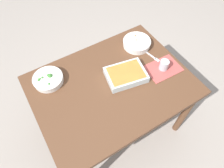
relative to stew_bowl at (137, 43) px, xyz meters
The scene contains 9 objects.
ground_plane 0.90m from the stew_bowl, 149.07° to the right, with size 6.00×6.00×0.00m, color #9E9389.
dining_table 0.48m from the stew_bowl, 149.07° to the right, with size 1.20×0.90×0.74m.
placemat 0.33m from the stew_bowl, 84.85° to the right, with size 0.28×0.20×0.00m, color #B24C47.
stew_bowl is the anchor object (origin of this frame).
broccoli_bowl 0.81m from the stew_bowl, behind, with size 0.23×0.23×0.07m.
baking_dish 0.37m from the stew_bowl, 139.13° to the right, with size 0.34×0.27×0.06m.
drink_cup 0.33m from the stew_bowl, 84.85° to the right, with size 0.07×0.07×0.08m.
spoon_by_stew 0.05m from the stew_bowl, 63.89° to the right, with size 0.09×0.17×0.01m.
fork_on_table 0.19m from the stew_bowl, 79.00° to the right, with size 0.05×0.18×0.01m.
Camera 1 is at (-0.47, -0.76, 2.03)m, focal length 32.74 mm.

